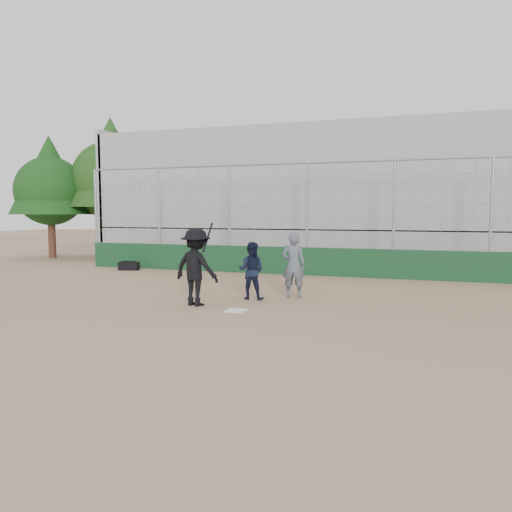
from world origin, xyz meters
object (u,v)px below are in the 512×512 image
(catcher_crouched, at_px, (251,280))
(umpire, at_px, (294,268))
(equipment_bag, at_px, (129,266))
(batter_at_plate, at_px, (196,267))

(catcher_crouched, relative_size, umpire, 0.66)
(umpire, bearing_deg, catcher_crouched, 30.21)
(catcher_crouched, distance_m, equipment_bag, 8.18)
(umpire, bearing_deg, batter_at_plate, 39.34)
(batter_at_plate, height_order, umpire, batter_at_plate)
(batter_at_plate, bearing_deg, equipment_bag, 134.56)
(equipment_bag, bearing_deg, batter_at_plate, -45.44)
(catcher_crouched, xyz_separation_m, umpire, (0.95, 0.67, 0.27))
(catcher_crouched, height_order, umpire, umpire)
(catcher_crouched, bearing_deg, equipment_bag, 145.54)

